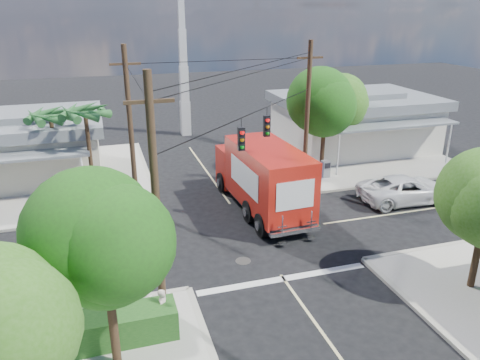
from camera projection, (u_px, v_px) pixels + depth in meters
name	position (u px, v px, depth m)	size (l,w,h in m)	color
ground	(252.00, 234.00, 23.59)	(120.00, 120.00, 0.00)	black
sidewalk_ne	(340.00, 153.00, 36.29)	(14.12, 14.12, 0.14)	#AAA59A
sidewalk_nw	(40.00, 182.00, 30.32)	(14.12, 14.12, 0.14)	#AAA59A
road_markings	(261.00, 248.00, 22.27)	(32.00, 32.00, 0.01)	beige
building_ne	(354.00, 120.00, 36.91)	(11.80, 10.20, 4.50)	silver
building_nw	(19.00, 145.00, 30.68)	(10.80, 10.20, 4.30)	beige
radio_tower	(184.00, 70.00, 39.65)	(0.80, 0.80, 17.00)	silver
tree_sw_front	(105.00, 247.00, 13.40)	(3.88, 3.78, 6.03)	#422D1C
tree_ne_front	(326.00, 106.00, 29.94)	(4.21, 4.14, 6.66)	#422D1C
tree_ne_back	(344.00, 106.00, 32.83)	(3.77, 3.66, 5.82)	#422D1C
palm_nw_front	(85.00, 114.00, 26.48)	(3.01, 3.08, 5.59)	#422D1C
palm_nw_back	(50.00, 117.00, 27.40)	(3.01, 3.08, 5.19)	#422D1C
utility_poles	(212.00, 139.00, 22.95)	(12.00, 10.68, 9.00)	#473321
picket_fence	(89.00, 318.00, 16.20)	(5.94, 0.06, 1.00)	silver
hedge_sw	(83.00, 333.00, 15.43)	(6.20, 1.20, 1.10)	#194716
vending_boxes	(316.00, 170.00, 30.68)	(1.90, 0.50, 1.10)	red
delivery_truck	(262.00, 177.00, 25.76)	(3.28, 9.03, 3.85)	black
parked_car	(406.00, 189.00, 27.25)	(2.56, 5.56, 1.55)	silver
pedestrian	(164.00, 309.00, 16.27)	(0.57, 0.37, 1.55)	beige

